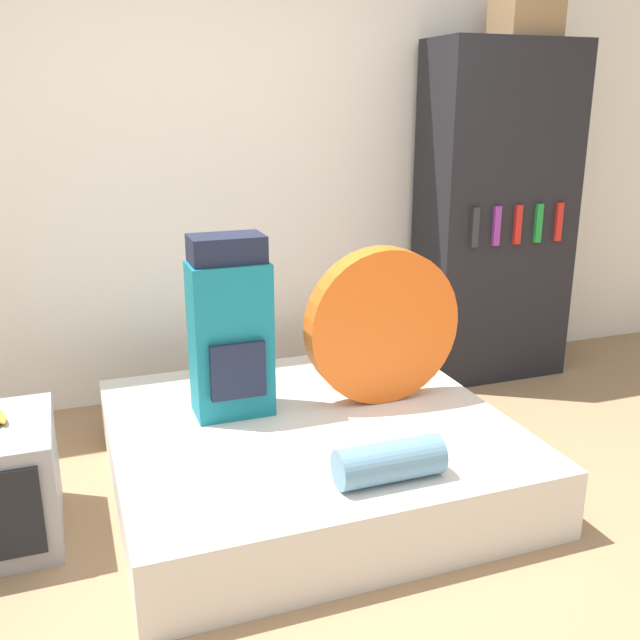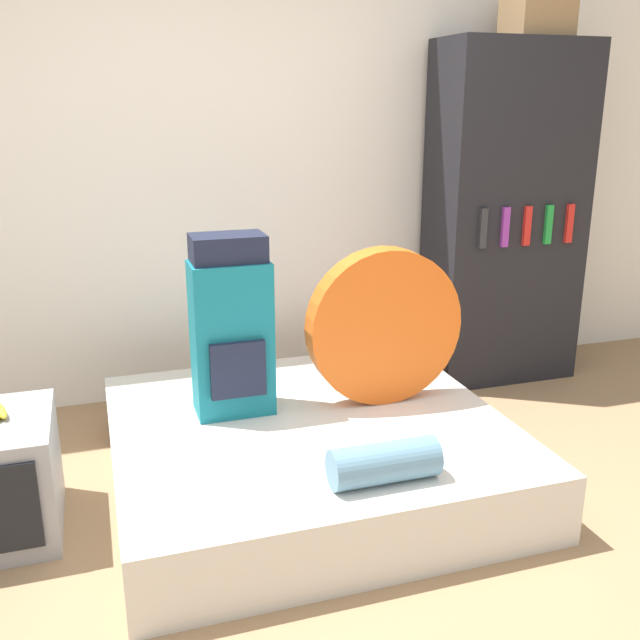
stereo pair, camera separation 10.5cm
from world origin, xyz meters
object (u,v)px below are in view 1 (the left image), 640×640
(cardboard_box, at_px, (526,17))
(bookshelf, at_px, (495,215))
(tent_bag, at_px, (382,326))
(backpack, at_px, (230,330))
(sleeping_roll, at_px, (389,461))

(cardboard_box, bearing_deg, bookshelf, -178.71)
(tent_bag, xyz_separation_m, bookshelf, (1.09, 0.80, 0.33))
(bookshelf, bearing_deg, tent_bag, -143.77)
(backpack, xyz_separation_m, sleeping_roll, (0.39, -0.78, -0.31))
(backpack, xyz_separation_m, cardboard_box, (1.87, 0.71, 1.38))
(sleeping_roll, xyz_separation_m, cardboard_box, (1.48, 1.49, 1.69))
(backpack, height_order, tent_bag, backpack)
(backpack, relative_size, cardboard_box, 2.40)
(backpack, distance_m, sleeping_roll, 0.93)
(bookshelf, xyz_separation_m, cardboard_box, (0.11, 0.00, 1.09))
(bookshelf, distance_m, cardboard_box, 1.09)
(bookshelf, bearing_deg, sleeping_roll, -132.63)
(tent_bag, relative_size, cardboard_box, 2.16)
(tent_bag, distance_m, bookshelf, 1.39)
(bookshelf, relative_size, cardboard_box, 5.88)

